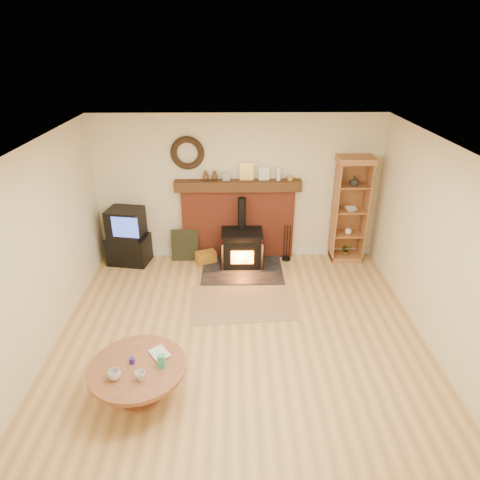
{
  "coord_description": "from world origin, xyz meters",
  "views": [
    {
      "loc": [
        -0.09,
        -4.44,
        3.74
      ],
      "look_at": [
        0.01,
        1.0,
        1.13
      ],
      "focal_mm": 32.0,
      "sensor_mm": 36.0,
      "label": 1
    }
  ],
  "objects_px": {
    "wood_stove": "(242,250)",
    "tv_unit": "(128,237)",
    "coffee_table": "(138,372)",
    "curio_cabinet": "(350,210)"
  },
  "relations": [
    {
      "from": "curio_cabinet",
      "to": "coffee_table",
      "type": "bearing_deg",
      "value": -133.09
    },
    {
      "from": "coffee_table",
      "to": "wood_stove",
      "type": "bearing_deg",
      "value": 68.22
    },
    {
      "from": "tv_unit",
      "to": "coffee_table",
      "type": "distance_m",
      "value": 3.36
    },
    {
      "from": "coffee_table",
      "to": "tv_unit",
      "type": "bearing_deg",
      "value": 104.0
    },
    {
      "from": "curio_cabinet",
      "to": "tv_unit",
      "type": "bearing_deg",
      "value": -178.75
    },
    {
      "from": "wood_stove",
      "to": "tv_unit",
      "type": "distance_m",
      "value": 2.05
    },
    {
      "from": "wood_stove",
      "to": "coffee_table",
      "type": "distance_m",
      "value": 3.29
    },
    {
      "from": "tv_unit",
      "to": "coffee_table",
      "type": "xyz_separation_m",
      "value": [
        0.81,
        -3.26,
        -0.12
      ]
    },
    {
      "from": "wood_stove",
      "to": "coffee_table",
      "type": "relative_size",
      "value": 1.29
    },
    {
      "from": "tv_unit",
      "to": "wood_stove",
      "type": "bearing_deg",
      "value": -5.61
    }
  ]
}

